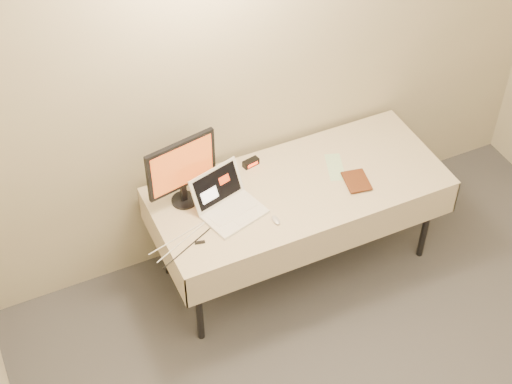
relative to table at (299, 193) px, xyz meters
name	(u,v)px	position (x,y,z in m)	size (l,w,h in m)	color
back_wall	(269,66)	(0.00, 0.45, 0.67)	(4.00, 0.10, 2.70)	beige
table	(299,193)	(0.00, 0.00, 0.00)	(1.86, 0.81, 0.74)	black
laptop	(227,202)	(-0.49, 0.00, 0.12)	(0.43, 0.42, 0.23)	white
monitor	(181,168)	(-0.70, 0.18, 0.34)	(0.45, 0.19, 0.47)	black
book	(347,173)	(0.26, -0.11, 0.16)	(0.15, 0.02, 0.20)	brown
alarm_clock	(251,163)	(-0.20, 0.30, 0.08)	(0.11, 0.07, 0.04)	black
clicker	(276,220)	(-0.27, -0.22, 0.07)	(0.04, 0.08, 0.02)	silver
paper_form	(335,167)	(0.29, 0.06, 0.06)	(0.10, 0.26, 0.00)	#BAEABA
usb_dongle	(200,242)	(-0.75, -0.19, 0.07)	(0.06, 0.02, 0.01)	black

